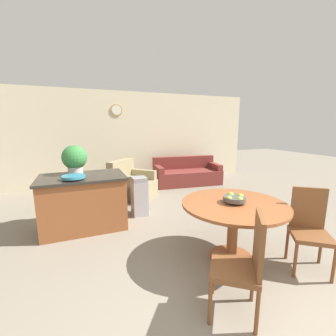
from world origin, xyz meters
name	(u,v)px	position (x,y,z in m)	size (l,w,h in m)	color
wall_back	(128,138)	(0.00, 5.64, 1.35)	(8.00, 0.09, 2.70)	beige
dining_table	(233,216)	(0.38, 1.15, 0.60)	(1.32, 1.32, 0.77)	brown
dining_chair_near_left	(244,261)	(-0.10, 0.39, 0.54)	(0.59, 0.59, 0.99)	brown
dining_chair_near_right	(309,226)	(1.13, 0.68, 0.54)	(0.59, 0.59, 0.99)	brown
fruit_bowl	(235,198)	(0.38, 1.15, 0.83)	(0.28, 0.28, 0.11)	#4C4742
kitchen_island	(84,201)	(-1.37, 2.89, 0.45)	(1.37, 0.91, 0.90)	brown
teal_bowl	(73,177)	(-1.50, 2.66, 0.95)	(0.35, 0.35, 0.06)	teal
potted_plant	(75,159)	(-1.47, 3.09, 1.17)	(0.41, 0.41, 0.50)	beige
trash_bin	(139,196)	(-0.35, 3.06, 0.37)	(0.28, 0.29, 0.76)	#9E9EA3
couch	(187,175)	(1.58, 4.87, 0.28)	(2.01, 1.06, 0.80)	maroon
armchair	(132,185)	(-0.25, 4.21, 0.30)	(1.25, 1.25, 0.90)	#998966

